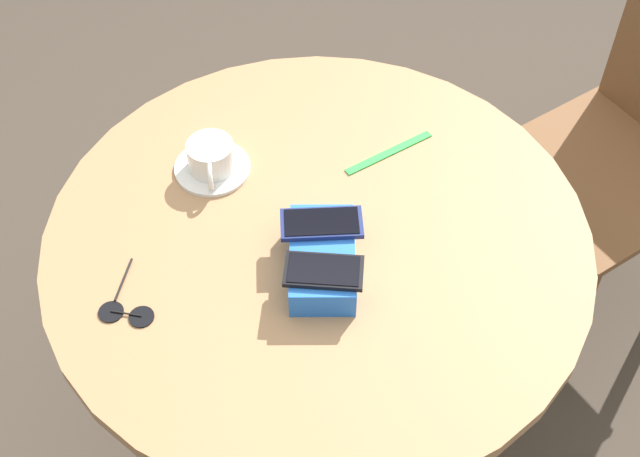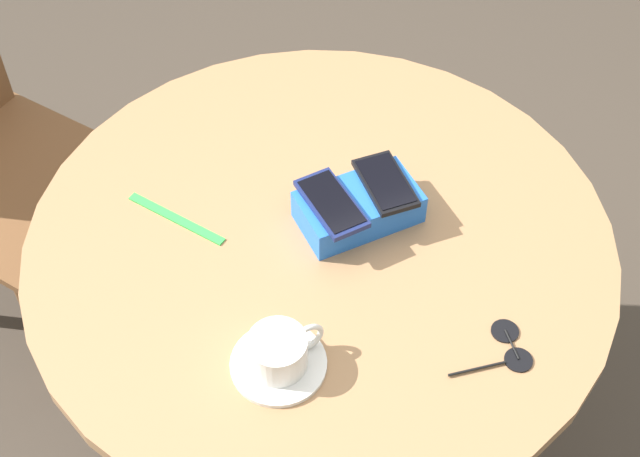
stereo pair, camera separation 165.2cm
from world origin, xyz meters
name	(u,v)px [view 2 (the right image)]	position (x,y,z in m)	size (l,w,h in m)	color
ground_plane	(320,441)	(0.00, 0.00, 0.00)	(8.00, 8.00, 0.00)	#42382D
round_table	(320,279)	(0.00, 0.00, 0.62)	(0.99, 0.99, 0.74)	#2D2D2D
phone_box	(358,207)	(-0.08, -0.01, 0.77)	(0.20, 0.11, 0.06)	blue
phone_black	(385,183)	(-0.13, -0.01, 0.80)	(0.08, 0.14, 0.01)	black
phone_navy	(331,203)	(-0.02, -0.01, 0.80)	(0.07, 0.15, 0.01)	navy
saucer	(279,364)	(0.16, 0.20, 0.74)	(0.15, 0.15, 0.01)	silver
coffee_cup	(279,351)	(0.16, 0.20, 0.78)	(0.12, 0.09, 0.06)	silver
lanyard_strap	(176,219)	(0.20, -0.14, 0.74)	(0.20, 0.02, 0.00)	green
sunglasses	(508,348)	(-0.16, 0.32, 0.74)	(0.14, 0.10, 0.01)	black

